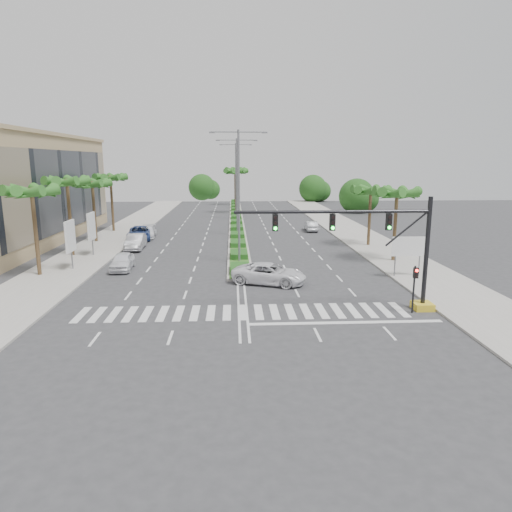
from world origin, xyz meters
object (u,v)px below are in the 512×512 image
Objects in this scene: car_parked_a at (122,261)px; car_parked_b at (136,242)px; car_parked_d at (147,232)px; car_right at (311,226)px; car_parked_c at (139,233)px; car_crossing at (269,274)px.

car_parked_a is 9.54m from car_parked_b.
car_parked_d is (-0.14, 7.78, -0.12)m from car_parked_b.
car_parked_a is at bearing 48.13° from car_right.
car_parked_d is (0.65, 1.70, -0.11)m from car_parked_c.
car_parked_c is at bearing 54.14° from car_crossing.
car_parked_c reaches higher than car_crossing.
car_parked_c is at bearing 92.92° from car_parked_a.
car_crossing is 27.69m from car_right.
car_right is at bearing 7.99° from car_parked_c.
car_crossing is at bearing -25.59° from car_parked_a.
car_parked_b reaches higher than car_right.
car_right is at bearing 7.08° from car_parked_d.
car_parked_a is 29.43m from car_right.
car_parked_b is at bearing 91.93° from car_parked_a.
car_parked_c is at bearing 95.21° from car_parked_b.
car_parked_d is at bearing 50.88° from car_crossing.
car_parked_b reaches higher than car_parked_d.
car_parked_b is 0.86× the size of car_crossing.
car_parked_c is at bearing 16.42° from car_right.
car_parked_b is at bearing 62.12° from car_crossing.
car_crossing reaches higher than car_parked_d.
car_parked_a is 0.91× the size of car_parked_d.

